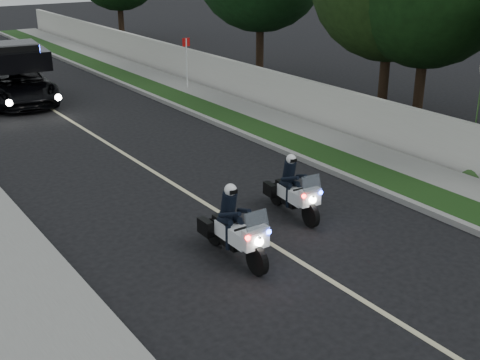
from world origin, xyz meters
name	(u,v)px	position (x,y,z in m)	size (l,w,h in m)	color
ground	(357,297)	(0.00, 0.00, 0.00)	(120.00, 120.00, 0.00)	black
curb_right	(235,130)	(4.10, 10.00, 0.07)	(0.20, 60.00, 0.15)	gray
grass_verge	(251,127)	(4.80, 10.00, 0.08)	(1.20, 60.00, 0.16)	#193814
sidewalk_right	(281,121)	(6.10, 10.00, 0.08)	(1.40, 60.00, 0.16)	gray
property_wall	(303,99)	(7.10, 10.00, 0.75)	(0.22, 60.00, 1.50)	beige
lane_marking	(125,154)	(0.00, 10.00, 0.00)	(0.12, 50.00, 0.01)	#BFB78C
police_moto_left	(234,258)	(-1.01, 2.55, 0.00)	(0.67, 1.90, 1.62)	white
police_moto_right	(292,215)	(1.36, 3.55, 0.00)	(0.62, 1.77, 1.50)	silver
police_suv	(20,102)	(-0.67, 18.59, 0.00)	(2.46, 5.32, 2.58)	black
sign_post	(188,91)	(6.00, 16.47, 0.00)	(0.37, 0.37, 2.37)	red
tree_right_b	(381,115)	(9.91, 8.72, 0.00)	(5.71, 5.71, 9.52)	#1D3913
tree_right_c	(416,123)	(10.20, 7.29, 0.00)	(5.57, 5.57, 9.29)	black
tree_right_d	(259,79)	(10.03, 16.59, 0.00)	(6.17, 6.17, 10.28)	#123613
tree_right_e	(123,43)	(9.53, 30.84, 0.00)	(5.57, 5.57, 9.29)	black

